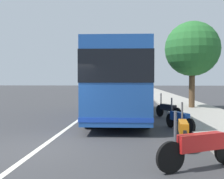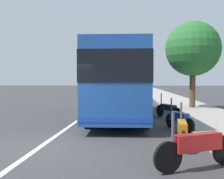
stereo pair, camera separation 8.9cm
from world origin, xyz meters
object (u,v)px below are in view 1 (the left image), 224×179
object	(u,v)px
coach_bus	(118,80)
car_behind_bus	(128,90)
car_far_distant	(99,90)
roadside_tree_mid_block	(192,49)
motorcycle_by_tree	(183,130)
motorcycle_nearest_curb	(168,109)
motorcycle_far_end	(200,146)
motorcycle_angled	(179,119)
car_oncoming	(105,88)

from	to	relation	value
coach_bus	car_behind_bus	distance (m)	21.77
car_far_distant	roadside_tree_mid_block	bearing A→B (deg)	25.43
motorcycle_by_tree	motorcycle_nearest_curb	size ratio (longest dim) A/B	1.03
coach_bus	roadside_tree_mid_block	distance (m)	6.76
roadside_tree_mid_block	motorcycle_far_end	bearing A→B (deg)	168.46
coach_bus	motorcycle_angled	distance (m)	4.72
car_far_distant	roadside_tree_mid_block	xyz separation A→B (m)	(-18.07, -8.57, 3.38)
motorcycle_nearest_curb	car_behind_bus	distance (m)	22.13
motorcycle_angled	car_behind_bus	size ratio (longest dim) A/B	0.47
car_oncoming	motorcycle_angled	bearing A→B (deg)	14.58
coach_bus	car_far_distant	xyz separation A→B (m)	(22.40, 3.81, -1.30)
motorcycle_angled	roadside_tree_mid_block	bearing A→B (deg)	-36.58
motorcycle_nearest_curb	car_oncoming	bearing A→B (deg)	-15.27
motorcycle_nearest_curb	car_behind_bus	xyz separation A→B (m)	(22.00, 2.32, 0.23)
motorcycle_by_tree	car_behind_bus	bearing A→B (deg)	11.11
motorcycle_by_tree	car_oncoming	size ratio (longest dim) A/B	0.48
motorcycle_by_tree	car_oncoming	bearing A→B (deg)	16.12
motorcycle_far_end	car_oncoming	xyz separation A→B (m)	(40.84, 6.16, 0.18)
motorcycle_nearest_curb	car_behind_bus	bearing A→B (deg)	-20.50
coach_bus	motorcycle_by_tree	bearing A→B (deg)	-161.97
car_behind_bus	roadside_tree_mid_block	distance (m)	18.30
coach_bus	car_oncoming	distance (m)	32.83
motorcycle_angled	car_oncoming	distance (m)	36.80
car_behind_bus	car_oncoming	bearing A→B (deg)	20.01
motorcycle_by_tree	car_oncoming	xyz separation A→B (m)	(38.72, 6.21, 0.21)
motorcycle_far_end	motorcycle_nearest_curb	xyz separation A→B (m)	(8.00, -0.37, -0.02)
car_far_distant	roadside_tree_mid_block	world-z (taller)	roadside_tree_mid_block
car_behind_bus	car_oncoming	size ratio (longest dim) A/B	0.94
car_far_distant	motorcycle_nearest_curb	bearing A→B (deg)	15.76
motorcycle_far_end	motorcycle_nearest_curb	size ratio (longest dim) A/B	1.01
coach_bus	car_oncoming	world-z (taller)	coach_bus
motorcycle_angled	motorcycle_nearest_curb	xyz separation A→B (m)	(3.38, -0.00, 0.02)
car_behind_bus	motorcycle_by_tree	bearing A→B (deg)	-177.15
motorcycle_angled	car_oncoming	bearing A→B (deg)	-10.91
coach_bus	motorcycle_far_end	bearing A→B (deg)	-167.10
motorcycle_angled	roadside_tree_mid_block	xyz separation A→B (m)	(7.98, -2.21, 3.62)
motorcycle_far_end	motorcycle_angled	distance (m)	4.64
motorcycle_far_end	motorcycle_nearest_curb	bearing A→B (deg)	-120.64
car_behind_bus	car_far_distant	xyz separation A→B (m)	(0.67, 4.04, -0.01)
motorcycle_nearest_curb	car_behind_bus	size ratio (longest dim) A/B	0.49
coach_bus	car_behind_bus	size ratio (longest dim) A/B	2.62
motorcycle_far_end	roadside_tree_mid_block	distance (m)	13.35
motorcycle_by_tree	motorcycle_angled	xyz separation A→B (m)	(2.50, -0.32, -0.01)
car_behind_bus	roadside_tree_mid_block	bearing A→B (deg)	-166.67
motorcycle_far_end	motorcycle_angled	size ratio (longest dim) A/B	1.05
motorcycle_nearest_curb	car_oncoming	world-z (taller)	car_oncoming
motorcycle_by_tree	car_behind_bus	xyz separation A→B (m)	(27.89, 2.00, 0.24)
motorcycle_far_end	car_far_distant	bearing A→B (deg)	-106.92
motorcycle_nearest_curb	coach_bus	bearing A→B (deg)	57.40
motorcycle_nearest_curb	roadside_tree_mid_block	xyz separation A→B (m)	(4.60, -2.20, 3.60)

